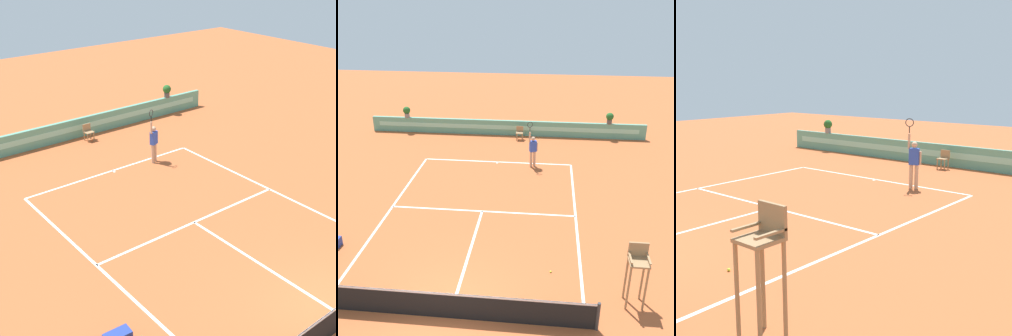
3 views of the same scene
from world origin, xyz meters
TOP-DOWN VIEW (x-y plane):
  - ground_plane at (0.00, 6.00)m, footprint 60.00×60.00m
  - court_lines at (0.00, 6.72)m, footprint 8.32×11.94m
  - back_wall_barrier at (0.00, 16.39)m, footprint 18.00×0.21m
  - ball_kid_chair at (0.97, 15.66)m, footprint 0.44×0.44m
  - tennis_player at (1.99, 11.48)m, footprint 0.58×0.34m
  - potted_plant_far_right at (6.63, 16.39)m, footprint 0.48×0.48m

SIDE VIEW (x-z plane):
  - ground_plane at x=0.00m, z-range 0.00..0.00m
  - court_lines at x=0.00m, z-range 0.00..0.01m
  - ball_kid_chair at x=0.97m, z-range 0.05..0.90m
  - back_wall_barrier at x=0.00m, z-range 0.00..1.00m
  - tennis_player at x=1.99m, z-range -0.24..2.34m
  - potted_plant_far_right at x=6.63m, z-range 1.05..1.78m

